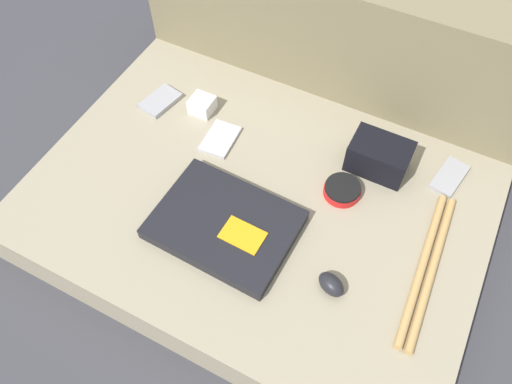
# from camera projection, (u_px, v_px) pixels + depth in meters

# --- Properties ---
(ground_plane) EXTENTS (8.00, 8.00, 0.00)m
(ground_plane) POSITION_uv_depth(u_px,v_px,m) (256.00, 226.00, 1.24)
(ground_plane) COLOR #38383D
(couch_seat) EXTENTS (1.02, 0.72, 0.13)m
(couch_seat) POSITION_uv_depth(u_px,v_px,m) (256.00, 212.00, 1.19)
(couch_seat) COLOR gray
(couch_seat) RESTS_ON ground_plane
(couch_backrest) EXTENTS (1.02, 0.20, 0.44)m
(couch_backrest) POSITION_uv_depth(u_px,v_px,m) (337.00, 47.00, 1.29)
(couch_backrest) COLOR #756B4C
(couch_backrest) RESTS_ON ground_plane
(laptop) EXTENTS (0.31, 0.23, 0.03)m
(laptop) POSITION_uv_depth(u_px,v_px,m) (225.00, 225.00, 1.08)
(laptop) COLOR black
(laptop) RESTS_ON couch_seat
(computer_mouse) EXTENTS (0.07, 0.06, 0.04)m
(computer_mouse) POSITION_uv_depth(u_px,v_px,m) (331.00, 284.00, 1.00)
(computer_mouse) COLOR black
(computer_mouse) RESTS_ON couch_seat
(speaker_puck) EXTENTS (0.08, 0.08, 0.03)m
(speaker_puck) POSITION_uv_depth(u_px,v_px,m) (342.00, 190.00, 1.13)
(speaker_puck) COLOR red
(speaker_puck) RESTS_ON couch_seat
(phone_silver) EXTENTS (0.08, 0.11, 0.01)m
(phone_silver) POSITION_uv_depth(u_px,v_px,m) (161.00, 101.00, 1.29)
(phone_silver) COLOR #99999E
(phone_silver) RESTS_ON couch_seat
(phone_black) EXTENTS (0.08, 0.11, 0.01)m
(phone_black) POSITION_uv_depth(u_px,v_px,m) (220.00, 139.00, 1.22)
(phone_black) COLOR #B7B7BC
(phone_black) RESTS_ON couch_seat
(phone_small) EXTENTS (0.07, 0.12, 0.01)m
(phone_small) POSITION_uv_depth(u_px,v_px,m) (449.00, 177.00, 1.16)
(phone_small) COLOR #99999E
(phone_small) RESTS_ON couch_seat
(camera_pouch) EXTENTS (0.14, 0.09, 0.08)m
(camera_pouch) POSITION_uv_depth(u_px,v_px,m) (379.00, 156.00, 1.15)
(camera_pouch) COLOR black
(camera_pouch) RESTS_ON couch_seat
(charger_brick) EXTENTS (0.06, 0.06, 0.04)m
(charger_brick) POSITION_uv_depth(u_px,v_px,m) (202.00, 105.00, 1.27)
(charger_brick) COLOR silver
(charger_brick) RESTS_ON couch_seat
(drumstick_pair) EXTENTS (0.05, 0.37, 0.02)m
(drumstick_pair) POSITION_uv_depth(u_px,v_px,m) (428.00, 266.00, 1.03)
(drumstick_pair) COLOR tan
(drumstick_pair) RESTS_ON couch_seat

